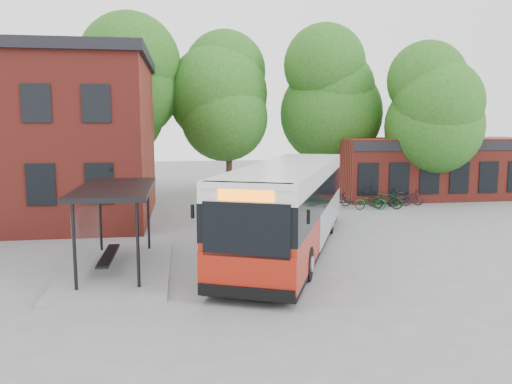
{
  "coord_description": "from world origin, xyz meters",
  "views": [
    {
      "loc": [
        -2.24,
        -18.06,
        4.93
      ],
      "look_at": [
        0.9,
        3.24,
        2.0
      ],
      "focal_mm": 35.0,
      "sensor_mm": 36.0,
      "label": 1
    }
  ],
  "objects": [
    {
      "name": "bike_rail",
      "position": [
        9.28,
        10.0,
        0.19
      ],
      "size": [
        5.2,
        0.1,
        0.38
      ],
      "primitive_type": null,
      "color": "black",
      "rests_on": "ground"
    },
    {
      "name": "bicycle_0",
      "position": [
        6.85,
        10.6,
        0.5
      ],
      "size": [
        1.93,
        0.74,
        1.0
      ],
      "primitive_type": "imported",
      "rotation": [
        0.0,
        0.0,
        1.61
      ],
      "color": "black",
      "rests_on": "ground"
    },
    {
      "name": "shop_row",
      "position": [
        15.0,
        14.0,
        2.0
      ],
      "size": [
        14.0,
        6.2,
        4.0
      ],
      "primitive_type": null,
      "color": "maroon",
      "rests_on": "ground"
    },
    {
      "name": "bicycle_3",
      "position": [
        9.56,
        9.33,
        0.53
      ],
      "size": [
        1.81,
        1.18,
        1.06
      ],
      "primitive_type": "imported",
      "rotation": [
        0.0,
        0.0,
        1.15
      ],
      "color": "black",
      "rests_on": "ground"
    },
    {
      "name": "tree_2",
      "position": [
        8.0,
        16.0,
        5.5
      ],
      "size": [
        7.92,
        7.92,
        11.0
      ],
      "primitive_type": null,
      "color": "#225917",
      "rests_on": "ground"
    },
    {
      "name": "bicycle_5",
      "position": [
        10.68,
        10.16,
        0.5
      ],
      "size": [
        1.73,
        0.73,
        1.01
      ],
      "primitive_type": "imported",
      "rotation": [
        0.0,
        0.0,
        1.73
      ],
      "color": "black",
      "rests_on": "ground"
    },
    {
      "name": "tree_1",
      "position": [
        1.0,
        17.0,
        5.2
      ],
      "size": [
        7.92,
        7.92,
        10.4
      ],
      "primitive_type": null,
      "color": "#225917",
      "rests_on": "ground"
    },
    {
      "name": "city_bus",
      "position": [
        1.91,
        0.9,
        1.7
      ],
      "size": [
        7.77,
        13.49,
        3.41
      ],
      "primitive_type": null,
      "rotation": [
        0.0,
        0.0,
        -0.39
      ],
      "color": "#9F1D0E",
      "rests_on": "ground"
    },
    {
      "name": "tree_3",
      "position": [
        13.0,
        12.0,
        4.64
      ],
      "size": [
        7.04,
        7.04,
        9.28
      ],
      "primitive_type": null,
      "color": "#225917",
      "rests_on": "ground"
    },
    {
      "name": "bicycle_2",
      "position": [
        8.49,
        9.24,
        0.48
      ],
      "size": [
        1.87,
        0.78,
        0.96
      ],
      "primitive_type": "imported",
      "rotation": [
        0.0,
        0.0,
        1.49
      ],
      "color": "#11431E",
      "rests_on": "ground"
    },
    {
      "name": "bicycle_6",
      "position": [
        11.38,
        10.53,
        0.5
      ],
      "size": [
        2.01,
        1.19,
        1.0
      ],
      "primitive_type": "imported",
      "rotation": [
        0.0,
        0.0,
        1.28
      ],
      "color": "black",
      "rests_on": "ground"
    },
    {
      "name": "tree_0",
      "position": [
        -6.0,
        16.0,
        5.5
      ],
      "size": [
        7.92,
        7.92,
        11.0
      ],
      "primitive_type": null,
      "color": "#225917",
      "rests_on": "ground"
    },
    {
      "name": "bus_shelter",
      "position": [
        -4.5,
        -1.0,
        1.45
      ],
      "size": [
        3.6,
        7.0,
        2.9
      ],
      "primitive_type": null,
      "color": "black",
      "rests_on": "ground"
    },
    {
      "name": "ground",
      "position": [
        0.0,
        0.0,
        0.0
      ],
      "size": [
        100.0,
        100.0,
        0.0
      ],
      "primitive_type": "plane",
      "color": "slate"
    },
    {
      "name": "bicycle_4",
      "position": [
        9.65,
        10.16,
        0.49
      ],
      "size": [
        1.96,
        1.16,
        0.97
      ],
      "primitive_type": "imported",
      "rotation": [
        0.0,
        0.0,
        1.28
      ],
      "color": "black",
      "rests_on": "ground"
    }
  ]
}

